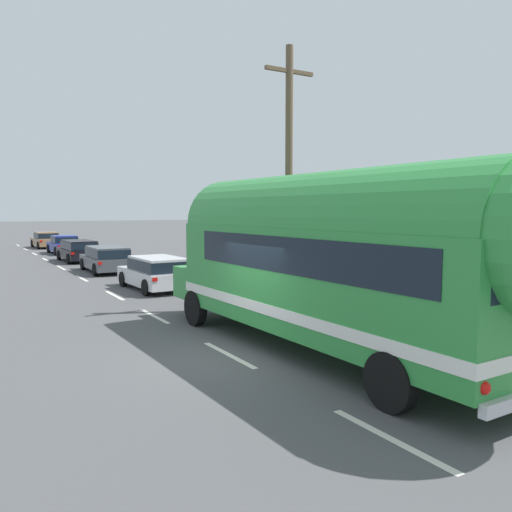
% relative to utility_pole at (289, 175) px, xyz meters
% --- Properties ---
extents(ground_plane, '(300.00, 300.00, 0.00)m').
position_rel_utility_pole_xyz_m(ground_plane, '(-4.22, -3.94, -4.42)').
color(ground_plane, '#4C4C4F').
extents(lane_markings, '(3.79, 80.00, 0.01)m').
position_rel_utility_pole_xyz_m(lane_markings, '(-1.64, 8.44, -4.42)').
color(lane_markings, silver).
rests_on(lane_markings, ground).
extents(sidewalk_slab, '(1.83, 90.00, 0.15)m').
position_rel_utility_pole_xyz_m(sidewalk_slab, '(0.35, 6.06, -4.35)').
color(sidewalk_slab, gray).
rests_on(sidewalk_slab, ground).
extents(roadside_building, '(8.74, 20.73, 4.34)m').
position_rel_utility_pole_xyz_m(roadside_building, '(6.40, -0.37, -2.25)').
color(roadside_building, tan).
rests_on(roadside_building, ground).
extents(utility_pole, '(1.80, 0.24, 8.50)m').
position_rel_utility_pole_xyz_m(utility_pole, '(0.00, 0.00, 0.00)').
color(utility_pole, brown).
rests_on(utility_pole, ground).
extents(painted_bus, '(2.77, 11.97, 4.12)m').
position_rel_utility_pole_xyz_m(painted_bus, '(-2.37, -5.30, -2.12)').
color(painted_bus, '#2D8C3D').
rests_on(painted_bus, ground).
extents(car_lead, '(2.02, 4.33, 1.37)m').
position_rel_utility_pole_xyz_m(car_lead, '(-2.34, 6.19, -3.64)').
color(car_lead, silver).
rests_on(car_lead, ground).
extents(car_second, '(2.00, 4.59, 1.37)m').
position_rel_utility_pole_xyz_m(car_second, '(-2.55, 13.28, -3.64)').
color(car_second, '#474C51').
rests_on(car_second, ground).
extents(car_third, '(1.96, 4.43, 1.37)m').
position_rel_utility_pole_xyz_m(car_third, '(-2.63, 19.80, -3.63)').
color(car_third, black).
rests_on(car_third, ground).
extents(car_fourth, '(1.98, 4.30, 1.37)m').
position_rel_utility_pole_xyz_m(car_fourth, '(-2.24, 26.68, -3.70)').
color(car_fourth, navy).
rests_on(car_fourth, ground).
extents(car_fifth, '(2.07, 4.51, 1.37)m').
position_rel_utility_pole_xyz_m(car_fifth, '(-2.44, 33.79, -3.69)').
color(car_fifth, olive).
rests_on(car_fifth, ground).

